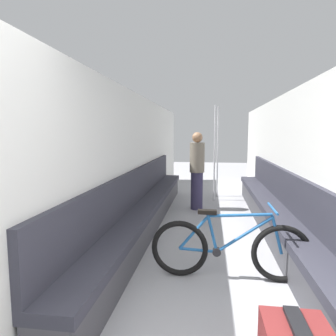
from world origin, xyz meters
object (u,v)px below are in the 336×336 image
Objects in this scene: grab_pole_near at (214,155)px; passenger_standing at (197,170)px; grab_pole_far at (217,153)px; bench_seat_row_left at (145,210)px; bicycle at (229,249)px; bench_seat_row_right at (277,215)px.

grab_pole_near reaches higher than passenger_standing.
bench_seat_row_left is at bearing -113.52° from grab_pole_far.
bicycle is 0.77× the size of grab_pole_far.
bench_seat_row_left is at bearing 62.31° from passenger_standing.
grab_pole_far reaches higher than bench_seat_row_right.
grab_pole_near reaches higher than bench_seat_row_right.
bench_seat_row_right is at bearing 42.27° from bicycle.
bench_seat_row_left is 1.70m from passenger_standing.
grab_pole_near is 1.39× the size of passenger_standing.
bench_seat_row_right is 3.61× the size of bicycle.
bench_seat_row_left is 1.00× the size of bench_seat_row_right.
bicycle is (-0.81, -1.50, 0.00)m from bench_seat_row_right.
bench_seat_row_left is 1.95m from bicycle.
passenger_standing is at bearing -112.17° from grab_pole_near.
bicycle is (1.25, -1.50, 0.00)m from bench_seat_row_left.
grab_pole_near is 1.00× the size of grab_pole_far.
bench_seat_row_left is 3.12m from grab_pole_far.
bench_seat_row_right is (2.05, 0.00, 0.00)m from bench_seat_row_left.
passenger_standing reaches higher than bicycle.
grab_pole_near is 0.99m from passenger_standing.
grab_pole_near is at bearing 72.27° from bicycle.
grab_pole_near is at bearing 64.04° from bench_seat_row_left.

